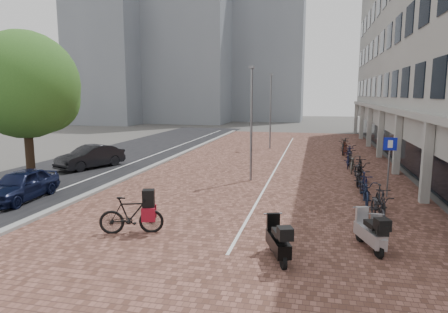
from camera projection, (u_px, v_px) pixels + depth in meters
ground at (186, 218)px, 14.13m from camera, size 140.00×140.00×0.00m
plaza_brick at (276, 163)px, 25.22m from camera, size 14.50×42.00×0.04m
street_asphalt at (119, 157)px, 27.70m from camera, size 8.00×50.00×0.03m
curb at (171, 158)px, 26.81m from camera, size 0.35×42.00×0.14m
lane_line at (145, 158)px, 27.24m from camera, size 0.12×44.00×0.00m
parking_line at (279, 163)px, 25.17m from camera, size 0.10×30.00×0.00m
bg_towers at (198, 33)px, 62.25m from camera, size 33.00×23.00×32.00m
car_navy at (21, 185)px, 16.35m from camera, size 1.80×3.91×1.30m
car_dark at (90, 157)px, 23.54m from camera, size 2.89×4.37×1.36m
hero_bike at (131, 215)px, 12.39m from camera, size 2.09×1.16×1.42m
scooter_front at (378, 235)px, 10.98m from camera, size 0.45×1.43×0.98m
scooter_mid at (278, 240)px, 10.41m from camera, size 1.05×1.74×1.15m
scooter_back at (370, 231)px, 11.09m from camera, size 1.01×1.73×1.13m
parking_sign at (389, 157)px, 16.63m from camera, size 0.54×0.09×2.58m
lamp_near at (251, 125)px, 19.72m from camera, size 0.12×0.12×5.70m
lamp_far at (270, 112)px, 31.65m from camera, size 0.12×0.12×5.95m
street_tree at (29, 88)px, 18.64m from camera, size 5.05×5.05×7.34m
bike_row at (354, 163)px, 22.37m from camera, size 1.15×20.42×1.05m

